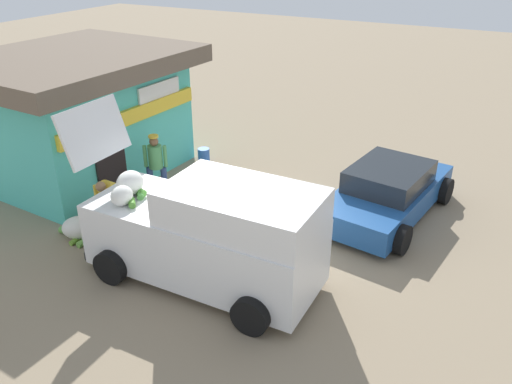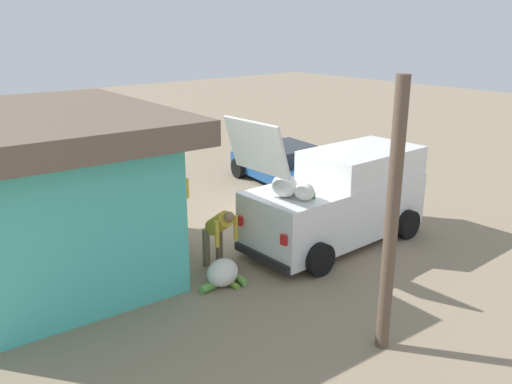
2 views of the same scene
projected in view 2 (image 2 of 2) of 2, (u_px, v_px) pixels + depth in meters
ground_plane at (273, 219)px, 13.59m from camera, size 60.00×60.00×0.00m
storefront_bar at (40, 191)px, 10.18m from camera, size 5.88×5.01×3.23m
delivery_van at (340, 198)px, 11.95m from camera, size 2.08×4.70×3.08m
parked_sedan at (287, 166)px, 16.42m from camera, size 4.23×2.54×1.21m
vendor_standing at (171, 204)px, 11.82m from camera, size 0.46×0.52×1.63m
customer_bending at (218, 230)px, 10.73m from camera, size 0.76×0.57×1.28m
unloaded_banana_pile at (223, 273)px, 10.14m from camera, size 0.89×1.01×0.49m
paint_bucket at (113, 210)px, 13.68m from camera, size 0.34×0.34×0.36m
utility_pole at (392, 221)px, 7.65m from camera, size 0.20×0.20×4.14m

